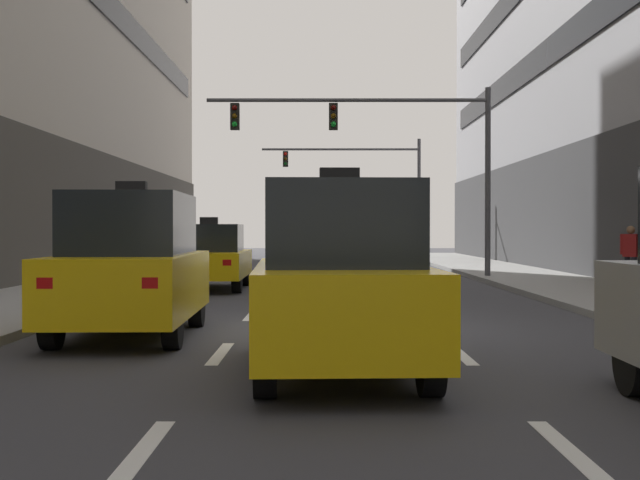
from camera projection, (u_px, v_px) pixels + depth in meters
name	position (u px, v px, depth m)	size (l,w,h in m)	color
ground_plane	(337.00, 327.00, 14.28)	(120.00, 120.00, 0.00)	#38383D
lane_stripe_l1_s2	(143.00, 452.00, 6.28)	(0.16, 2.00, 0.01)	silver
lane_stripe_l1_s3	(222.00, 353.00, 11.28)	(0.16, 2.00, 0.01)	silver
lane_stripe_l1_s4	(252.00, 315.00, 16.28)	(0.16, 2.00, 0.01)	silver
lane_stripe_l1_s5	(268.00, 295.00, 21.28)	(0.16, 2.00, 0.01)	silver
lane_stripe_l1_s6	(278.00, 282.00, 26.28)	(0.16, 2.00, 0.01)	silver
lane_stripe_l1_s7	(285.00, 274.00, 31.28)	(0.16, 2.00, 0.01)	silver
lane_stripe_l1_s8	(290.00, 268.00, 36.28)	(0.16, 2.00, 0.01)	silver
lane_stripe_l1_s9	(294.00, 263.00, 41.28)	(0.16, 2.00, 0.01)	silver
lane_stripe_l1_s10	(297.00, 259.00, 46.28)	(0.16, 2.00, 0.01)	silver
lane_stripe_l2_s2	(572.00, 452.00, 6.28)	(0.16, 2.00, 0.01)	silver
lane_stripe_l2_s3	(461.00, 353.00, 11.28)	(0.16, 2.00, 0.01)	silver
lane_stripe_l2_s4	(418.00, 315.00, 16.28)	(0.16, 2.00, 0.01)	silver
lane_stripe_l2_s5	(395.00, 295.00, 21.28)	(0.16, 2.00, 0.01)	silver
lane_stripe_l2_s6	(381.00, 282.00, 26.28)	(0.16, 2.00, 0.01)	silver
lane_stripe_l2_s7	(372.00, 274.00, 31.28)	(0.16, 2.00, 0.01)	silver
lane_stripe_l2_s8	(365.00, 268.00, 36.28)	(0.16, 2.00, 0.01)	silver
lane_stripe_l2_s9	(359.00, 263.00, 41.28)	(0.16, 2.00, 0.01)	silver
lane_stripe_l2_s10	(355.00, 259.00, 46.28)	(0.16, 2.00, 0.01)	silver
car_driving_0	(329.00, 262.00, 21.17)	(1.97, 4.53, 1.68)	black
taxi_driving_1	(133.00, 266.00, 13.01)	(1.97, 4.49, 2.33)	black
taxi_driving_2	(211.00, 257.00, 23.31)	(2.00, 4.68, 1.94)	black
taxi_driving_3	(341.00, 280.00, 9.66)	(2.01, 4.45, 2.30)	black
traffic_signal_0	(388.00, 139.00, 27.52)	(9.01, 0.35, 5.97)	#4C4C51
traffic_signal_1	(372.00, 176.00, 46.67)	(8.54, 0.34, 6.34)	#4C4C51
pedestrian_0	(632.00, 253.00, 21.46)	(0.42, 0.38, 1.56)	black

